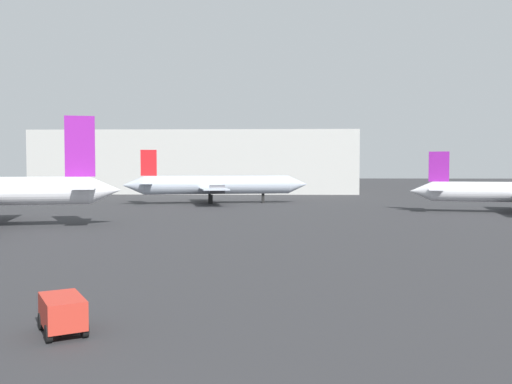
# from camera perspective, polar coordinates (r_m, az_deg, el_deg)

# --- Properties ---
(airplane_far_left) EXTENTS (30.44, 20.29, 8.77)m
(airplane_far_left) POSITION_cam_1_polar(r_m,az_deg,el_deg) (88.81, -4.22, 0.75)
(airplane_far_left) COLOR #B2BCCC
(airplane_far_left) RESTS_ON ground_plane
(baggage_cart) EXTENTS (2.35, 2.73, 1.30)m
(baggage_cart) POSITION_cam_1_polar(r_m,az_deg,el_deg) (20.50, -19.79, -11.85)
(baggage_cart) COLOR red
(baggage_cart) RESTS_ON ground_plane
(terminal_building) EXTENTS (73.80, 26.01, 14.39)m
(terminal_building) POSITION_cam_1_polar(r_m,az_deg,el_deg) (132.53, -6.00, 3.11)
(terminal_building) COLOR #B7B7B2
(terminal_building) RESTS_ON ground_plane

